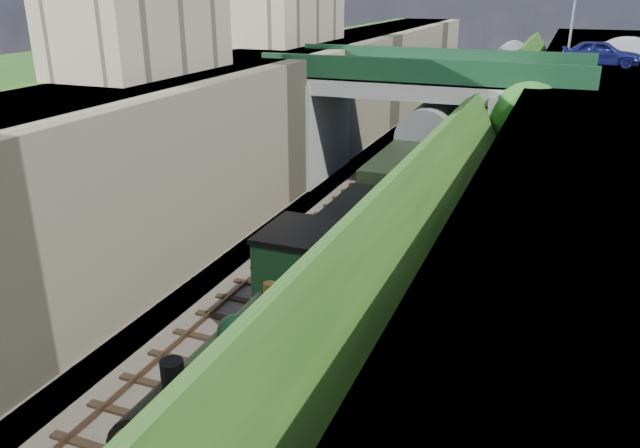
# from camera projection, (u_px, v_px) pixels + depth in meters

# --- Properties ---
(trackbed) EXTENTS (10.00, 90.00, 0.20)m
(trackbed) POSITION_uv_depth(u_px,v_px,m) (393.00, 209.00, 30.83)
(trackbed) COLOR #473F38
(trackbed) RESTS_ON ground
(retaining_wall) EXTENTS (1.00, 90.00, 7.00)m
(retaining_wall) POSITION_uv_depth(u_px,v_px,m) (290.00, 132.00, 31.51)
(retaining_wall) COLOR #756B56
(retaining_wall) RESTS_ON ground
(street_plateau_left) EXTENTS (6.00, 90.00, 7.00)m
(street_plateau_left) POSITION_uv_depth(u_px,v_px,m) (230.00, 127.00, 32.71)
(street_plateau_left) COLOR #262628
(street_plateau_left) RESTS_ON ground
(street_plateau_right) EXTENTS (8.00, 90.00, 6.25)m
(street_plateau_right) POSITION_uv_depth(u_px,v_px,m) (613.00, 170.00, 26.49)
(street_plateau_right) COLOR #262628
(street_plateau_right) RESTS_ON ground
(embankment_slope) EXTENTS (4.35, 90.00, 6.36)m
(embankment_slope) POSITION_uv_depth(u_px,v_px,m) (496.00, 184.00, 25.70)
(embankment_slope) COLOR #1E4714
(embankment_slope) RESTS_ON ground
(track_left) EXTENTS (2.50, 90.00, 0.20)m
(track_left) POSITION_uv_depth(u_px,v_px,m) (355.00, 202.00, 31.47)
(track_left) COLOR black
(track_left) RESTS_ON trackbed
(track_right) EXTENTS (2.50, 90.00, 0.20)m
(track_right) POSITION_uv_depth(u_px,v_px,m) (417.00, 209.00, 30.37)
(track_right) COLOR black
(track_right) RESTS_ON trackbed
(road_bridge) EXTENTS (16.00, 6.40, 7.25)m
(road_bridge) POSITION_uv_depth(u_px,v_px,m) (434.00, 116.00, 32.57)
(road_bridge) COLOR gray
(road_bridge) RESTS_ON ground
(building_near) EXTENTS (4.00, 8.00, 4.00)m
(building_near) POSITION_uv_depth(u_px,v_px,m) (140.00, 23.00, 25.71)
(building_near) COLOR gray
(building_near) RESTS_ON street_plateau_left
(tree) EXTENTS (3.60, 3.80, 6.60)m
(tree) POSITION_uv_depth(u_px,v_px,m) (532.00, 120.00, 28.68)
(tree) COLOR black
(tree) RESTS_ON ground
(lamppost) EXTENTS (0.87, 0.15, 6.00)m
(lamppost) POSITION_uv_depth(u_px,v_px,m) (576.00, 2.00, 35.10)
(lamppost) COLOR gray
(lamppost) RESTS_ON street_plateau_right
(car_blue) EXTENTS (4.19, 1.80, 1.41)m
(car_blue) POSITION_uv_depth(u_px,v_px,m) (601.00, 53.00, 34.49)
(car_blue) COLOR #121651
(car_blue) RESTS_ON street_plateau_right
(car_silver) EXTENTS (4.27, 1.50, 1.41)m
(car_silver) POSITION_uv_depth(u_px,v_px,m) (636.00, 50.00, 36.32)
(car_silver) COLOR silver
(car_silver) RESTS_ON street_plateau_right
(locomotive) EXTENTS (3.10, 10.22, 3.83)m
(locomotive) POSITION_uv_depth(u_px,v_px,m) (269.00, 351.00, 15.56)
(locomotive) COLOR black
(locomotive) RESTS_ON trackbed
(tender) EXTENTS (2.70, 6.00, 3.05)m
(tender) POSITION_uv_depth(u_px,v_px,m) (360.00, 252.00, 22.06)
(tender) COLOR black
(tender) RESTS_ON trackbed
(coach_front) EXTENTS (2.90, 18.00, 3.70)m
(coach_front) POSITION_uv_depth(u_px,v_px,m) (435.00, 156.00, 32.85)
(coach_front) COLOR black
(coach_front) RESTS_ON trackbed
(coach_middle) EXTENTS (2.90, 18.00, 3.70)m
(coach_middle) POSITION_uv_depth(u_px,v_px,m) (484.00, 100.00, 49.19)
(coach_middle) COLOR black
(coach_middle) RESTS_ON trackbed
(coach_rear) EXTENTS (2.90, 18.00, 3.70)m
(coach_rear) POSITION_uv_depth(u_px,v_px,m) (509.00, 71.00, 65.52)
(coach_rear) COLOR black
(coach_rear) RESTS_ON trackbed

